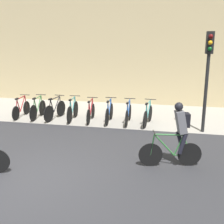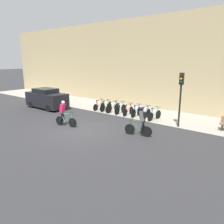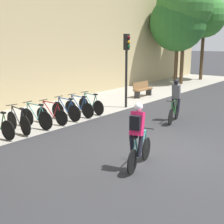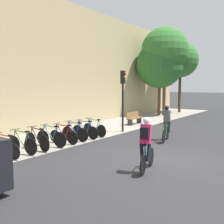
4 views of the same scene
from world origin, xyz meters
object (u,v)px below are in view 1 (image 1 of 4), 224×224
(parked_bike_1, at_px, (38,109))
(parked_bike_6, at_px, (128,114))
(parked_bike_3, at_px, (73,111))
(parked_bike_5, at_px, (109,113))
(cyclist_grey, at_px, (178,133))
(parked_bike_0, at_px, (21,109))
(traffic_light_pole, at_px, (208,64))
(parked_bike_2, at_px, (55,110))
(parked_bike_7, at_px, (148,115))
(parked_bike_4, at_px, (91,112))

(parked_bike_1, distance_m, parked_bike_6, 3.97)
(parked_bike_3, bearing_deg, parked_bike_5, 0.01)
(cyclist_grey, height_order, parked_bike_1, cyclist_grey)
(parked_bike_0, relative_size, traffic_light_pole, 0.45)
(parked_bike_2, distance_m, parked_bike_3, 0.80)
(parked_bike_2, distance_m, parked_bike_7, 3.97)
(parked_bike_4, bearing_deg, parked_bike_3, 179.87)
(traffic_light_pole, bearing_deg, parked_bike_1, 175.62)
(parked_bike_0, relative_size, parked_bike_3, 0.96)
(parked_bike_2, height_order, traffic_light_pole, traffic_light_pole)
(cyclist_grey, relative_size, parked_bike_2, 1.04)
(parked_bike_5, distance_m, parked_bike_7, 1.59)
(parked_bike_4, relative_size, parked_bike_7, 0.99)
(parked_bike_5, bearing_deg, parked_bike_1, -179.99)
(parked_bike_0, xyz_separation_m, parked_bike_1, (0.79, 0.00, 0.02))
(parked_bike_1, bearing_deg, parked_bike_5, 0.01)
(parked_bike_0, distance_m, parked_bike_4, 3.18)
(parked_bike_3, relative_size, parked_bike_6, 1.01)
(traffic_light_pole, bearing_deg, parked_bike_3, 174.30)
(parked_bike_5, xyz_separation_m, traffic_light_pole, (3.67, -0.53, 2.09))
(parked_bike_4, height_order, parked_bike_6, parked_bike_6)
(cyclist_grey, bearing_deg, parked_bike_2, 143.60)
(parked_bike_1, bearing_deg, parked_bike_2, -0.00)
(parked_bike_6, height_order, parked_bike_7, parked_bike_7)
(cyclist_grey, xyz_separation_m, traffic_light_pole, (1.01, 3.19, 1.56))
(cyclist_grey, distance_m, parked_bike_2, 6.29)
(parked_bike_4, xyz_separation_m, parked_bike_6, (1.59, 0.00, 0.01))
(parked_bike_3, height_order, traffic_light_pole, traffic_light_pole)
(parked_bike_2, bearing_deg, traffic_light_pole, -4.96)
(parked_bike_3, distance_m, parked_bike_7, 3.18)
(cyclist_grey, height_order, parked_bike_3, cyclist_grey)
(parked_bike_3, xyz_separation_m, parked_bike_6, (2.38, -0.00, -0.01))
(parked_bike_0, relative_size, parked_bike_2, 0.96)
(traffic_light_pole, bearing_deg, parked_bike_0, 176.08)
(parked_bike_6, bearing_deg, traffic_light_pole, -10.33)
(parked_bike_6, bearing_deg, parked_bike_5, 179.91)
(parked_bike_4, xyz_separation_m, traffic_light_pole, (4.46, -0.52, 2.11))
(parked_bike_7, bearing_deg, parked_bike_2, 179.99)
(parked_bike_7, bearing_deg, parked_bike_3, 179.99)
(parked_bike_3, relative_size, traffic_light_pole, 0.48)
(parked_bike_2, bearing_deg, parked_bike_0, -179.93)
(parked_bike_3, xyz_separation_m, parked_bike_4, (0.80, -0.00, -0.03))
(parked_bike_0, height_order, parked_bike_3, parked_bike_3)
(parked_bike_1, xyz_separation_m, parked_bike_7, (4.77, -0.00, -0.01))
(cyclist_grey, relative_size, parked_bike_3, 1.03)
(parked_bike_4, bearing_deg, traffic_light_pole, -6.69)
(parked_bike_3, distance_m, traffic_light_pole, 5.68)
(parked_bike_6, bearing_deg, parked_bike_4, -179.97)
(parked_bike_1, xyz_separation_m, parked_bike_2, (0.79, -0.00, 0.01))
(parked_bike_2, distance_m, parked_bike_6, 3.18)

